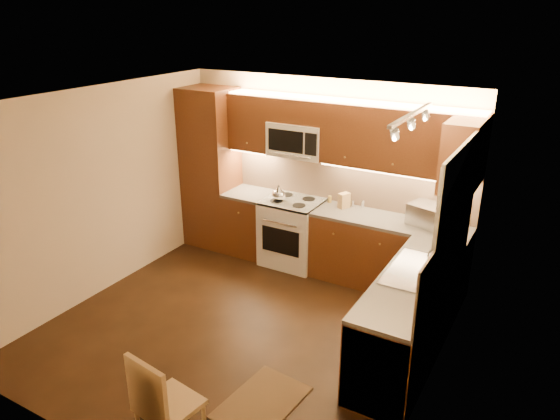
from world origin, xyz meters
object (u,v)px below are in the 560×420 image
Objects in this scene: knife_block at (344,201)px; stove at (292,232)px; toaster_oven at (428,215)px; dining_chair at (169,402)px; microwave at (298,139)px; sink at (418,265)px; soap_bottle at (446,256)px; kettle at (278,193)px.

stove is at bearing -144.86° from knife_block.
toaster_oven is 3.66m from dining_chair.
microwave is at bearing 90.00° from stove.
knife_block is (-1.09, 0.03, -0.03)m from toaster_oven.
sink is 0.37m from soap_bottle.
knife_block is at bearing -6.49° from kettle.
kettle is at bearing -123.37° from microwave.
soap_bottle is 0.18× the size of dining_chair.
microwave is 1.77× the size of toaster_oven.
toaster_oven reaches higher than sink.
knife_block is (-1.32, 1.25, 0.02)m from sink.
microwave is 3.56× the size of kettle.
microwave is at bearing 179.80° from soap_bottle.
toaster_oven is at bearing -16.21° from kettle.
toaster_oven is 1.01m from soap_bottle.
knife_block is at bearing 99.32° from dining_chair.
knife_block is at bearing -0.44° from microwave.
soap_bottle reaches higher than sink.
sink is 1.82m from knife_block.
microwave is 0.75m from kettle.
microwave reaches higher than knife_block.
soap_bottle is (0.43, -0.92, -0.04)m from toaster_oven.
microwave is 3.80m from dining_chair.
toaster_oven reaches higher than dining_chair.
microwave is at bearing 34.48° from kettle.
dining_chair is at bearing -77.44° from stove.
toaster_oven is 2.17× the size of knife_block.
toaster_oven is at bearing 3.09° from stove.
sink is 2.39m from kettle.
kettle is 1.94m from toaster_oven.
stove is at bearing -90.00° from microwave.
stove is 5.35× the size of soap_bottle.
toaster_oven is at bearing -1.26° from microwave.
knife_block is 0.21× the size of dining_chair.
microwave is 2.51m from soap_bottle.
soap_bottle is (0.20, 0.30, 0.01)m from sink.
kettle reaches higher than soap_bottle.
microwave reaches higher than toaster_oven.
knife_block reaches higher than dining_chair.
sink is (2.00, -1.12, 0.52)m from stove.
sink is 2.00× the size of toaster_oven.
toaster_oven reaches higher than soap_bottle.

